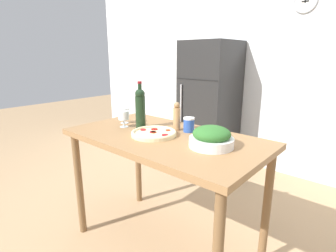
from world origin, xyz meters
name	(u,v)px	position (x,y,z in m)	size (l,w,h in m)	color
ground_plane	(165,245)	(0.00, 0.00, 0.00)	(14.00, 14.00, 0.00)	tan
wall_back	(273,67)	(0.00, 1.98, 1.30)	(6.40, 0.08, 2.60)	silver
refrigerator	(210,105)	(-0.64, 1.61, 0.81)	(0.60, 0.67, 1.61)	black
prep_counter	(164,150)	(0.00, 0.00, 0.79)	(1.39, 0.76, 0.90)	olive
wine_bottle	(140,107)	(-0.27, 0.03, 1.06)	(0.08, 0.08, 0.35)	black
wine_glass_near	(124,116)	(-0.38, -0.04, 0.98)	(0.08, 0.08, 0.13)	silver
wine_glass_far	(124,113)	(-0.48, 0.04, 0.99)	(0.08, 0.08, 0.13)	silver
pepper_mill	(177,117)	(-0.02, 0.16, 1.00)	(0.05, 0.05, 0.21)	#AD7F51
salad_bowl	(211,138)	(0.37, 0.01, 0.96)	(0.27, 0.27, 0.13)	white
homemade_pizza	(154,133)	(-0.06, -0.05, 0.92)	(0.31, 0.31, 0.03)	beige
salt_canister	(189,125)	(0.07, 0.19, 0.95)	(0.08, 0.08, 0.11)	#284CA3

